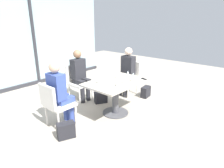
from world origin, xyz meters
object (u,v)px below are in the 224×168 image
wine_glass_3 (128,73)px  handbag_2 (101,97)px  handbag_1 (146,92)px  chair_far_left (56,103)px  wine_glass_1 (118,73)px  chair_near_window (78,80)px  handbag_0 (66,130)px  wine_glass_2 (125,77)px  dining_table_main (116,90)px  wine_glass_0 (133,75)px  person_near_window (80,73)px  person_far_left (60,91)px  cell_phone_on_table (144,79)px  coffee_cup (118,84)px  chair_far_right (129,76)px  person_far_right (127,69)px  wine_glass_4 (99,77)px

wine_glass_3 → handbag_2: bearing=99.0°
wine_glass_3 → handbag_1: size_ratio=0.62×
chair_far_left → wine_glass_1: bearing=-16.3°
chair_near_window → handbag_0: bearing=-136.8°
chair_near_window → wine_glass_2: bearing=-89.7°
wine_glass_3 → handbag_1: wine_glass_3 is taller
dining_table_main → wine_glass_0: size_ratio=6.77×
person_near_window → wine_glass_3: 1.26m
handbag_2 → wine_glass_1: bearing=-62.4°
chair_far_left → wine_glass_2: bearing=-32.4°
person_far_left → handbag_2: size_ratio=4.20×
person_near_window → cell_phone_on_table: size_ratio=8.75×
coffee_cup → handbag_1: bearing=8.4°
cell_phone_on_table → handbag_1: bearing=42.4°
person_far_left → cell_phone_on_table: bearing=-28.4°
chair_far_right → handbag_1: (0.08, -0.50, -0.36)m
person_far_right → wine_glass_4: bearing=-166.7°
chair_far_right → handbag_2: bearing=171.6°
chair_far_right → chair_far_left: bearing=180.0°
wine_glass_4 → handbag_2: wine_glass_4 is taller
wine_glass_2 → handbag_1: wine_glass_2 is taller
wine_glass_4 → coffee_cup: 0.42m
chair_far_right → wine_glass_1: 1.09m
wine_glass_3 → cell_phone_on_table: bearing=-51.2°
wine_glass_4 → handbag_1: wine_glass_4 is taller
wine_glass_0 → wine_glass_3: size_ratio=1.00×
wine_glass_2 → handbag_0: 1.49m
chair_far_right → coffee_cup: (-1.33, -0.70, 0.28)m
chair_near_window → cell_phone_on_table: bearing=-71.8°
wine_glass_0 → coffee_cup: bearing=173.5°
wine_glass_3 → handbag_0: size_ratio=0.62×
chair_far_left → handbag_2: size_ratio=2.90×
coffee_cup → handbag_0: size_ratio=0.30×
handbag_0 → handbag_2: same height
chair_far_left → person_far_left: person_far_left is taller
wine_glass_0 → wine_glass_4: size_ratio=1.00×
wine_glass_2 → handbag_1: (1.22, 0.23, -0.72)m
person_far_right → wine_glass_3: bearing=-141.8°
dining_table_main → person_far_right: person_far_right is taller
dining_table_main → wine_glass_1: wine_glass_1 is taller
person_near_window → dining_table_main: bearing=-90.0°
wine_glass_3 → dining_table_main: bearing=164.9°
wine_glass_2 → wine_glass_3: (0.30, 0.16, 0.00)m
handbag_2 → handbag_0: bearing=-130.8°
wine_glass_1 → handbag_0: (-1.45, -0.04, -0.72)m
wine_glass_2 → coffee_cup: (-0.20, 0.03, -0.09)m
dining_table_main → handbag_0: 1.33m
chair_far_left → wine_glass_3: size_ratio=4.70×
coffee_cup → person_far_right: bearing=29.9°
chair_far_right → handbag_0: chair_far_right is taller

